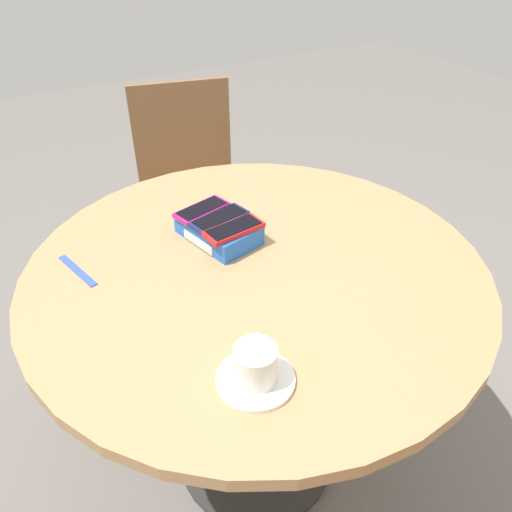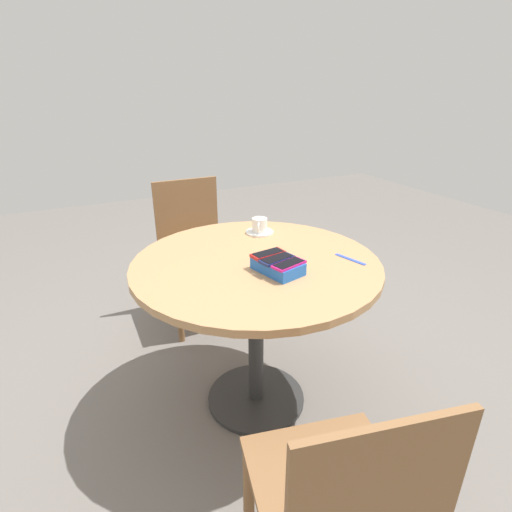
{
  "view_description": "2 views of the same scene",
  "coord_description": "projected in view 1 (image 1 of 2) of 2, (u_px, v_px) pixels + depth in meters",
  "views": [
    {
      "loc": [
        0.79,
        -0.44,
        1.42
      ],
      "look_at": [
        0.0,
        0.0,
        0.76
      ],
      "focal_mm": 35.0,
      "sensor_mm": 36.0,
      "label": 1
    },
    {
      "loc": [
        -1.36,
        0.67,
        1.42
      ],
      "look_at": [
        0.0,
        0.0,
        0.76
      ],
      "focal_mm": 28.0,
      "sensor_mm": 36.0,
      "label": 2
    }
  ],
  "objects": [
    {
      "name": "lanyard_strap",
      "position": [
        77.0,
        270.0,
        1.1
      ],
      "size": [
        0.15,
        0.05,
        0.0
      ],
      "primitive_type": "cube",
      "rotation": [
        0.0,
        0.0,
        0.26
      ],
      "color": "blue",
      "rests_on": "round_table"
    },
    {
      "name": "phone_navy",
      "position": [
        220.0,
        219.0,
        1.18
      ],
      "size": [
        0.09,
        0.15,
        0.01
      ],
      "color": "navy",
      "rests_on": "phone_box"
    },
    {
      "name": "phone_magenta",
      "position": [
        202.0,
        210.0,
        1.21
      ],
      "size": [
        0.09,
        0.15,
        0.01
      ],
      "color": "#D11975",
      "rests_on": "phone_box"
    },
    {
      "name": "ground_plane",
      "position": [
        256.0,
        453.0,
        1.56
      ],
      "size": [
        8.0,
        8.0,
        0.0
      ],
      "primitive_type": "plane",
      "color": "slate"
    },
    {
      "name": "chair_far_side",
      "position": [
        192.0,
        194.0,
        1.98
      ],
      "size": [
        0.48,
        0.48,
        0.86
      ],
      "color": "brown",
      "rests_on": "ground_plane"
    },
    {
      "name": "phone_red",
      "position": [
        234.0,
        229.0,
        1.14
      ],
      "size": [
        0.08,
        0.15,
        0.01
      ],
      "color": "red",
      "rests_on": "phone_box"
    },
    {
      "name": "saucer",
      "position": [
        256.0,
        379.0,
        0.85
      ],
      "size": [
        0.14,
        0.14,
        0.01
      ],
      "primitive_type": "cylinder",
      "color": "white",
      "rests_on": "round_table"
    },
    {
      "name": "coffee_cup",
      "position": [
        256.0,
        363.0,
        0.83
      ],
      "size": [
        0.09,
        0.08,
        0.07
      ],
      "color": "white",
      "rests_on": "saucer"
    },
    {
      "name": "phone_box",
      "position": [
        218.0,
        229.0,
        1.19
      ],
      "size": [
        0.22,
        0.17,
        0.05
      ],
      "color": "blue",
      "rests_on": "round_table"
    },
    {
      "name": "round_table",
      "position": [
        256.0,
        305.0,
        1.2
      ],
      "size": [
        1.04,
        1.04,
        0.74
      ],
      "color": "#2D2D2D",
      "rests_on": "ground_plane"
    }
  ]
}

